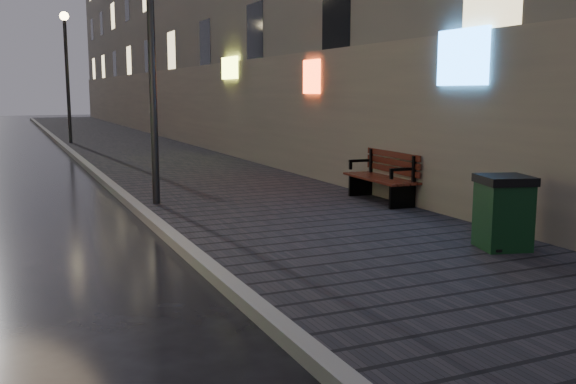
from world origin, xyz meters
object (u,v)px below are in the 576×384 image
lamp_near (151,23)px  bench (384,176)px  lamp_far (66,61)px  trash_bin (503,212)px

lamp_near → bench: size_ratio=2.76×
bench → lamp_far: bearing=105.2°
lamp_near → lamp_far: same height
lamp_far → lamp_near: bearing=-90.0°
lamp_far → trash_bin: 21.87m
lamp_near → bench: (4.07, -1.54, -2.85)m
lamp_near → lamp_far: bearing=90.0°
lamp_near → trash_bin: lamp_near is taller
lamp_far → trash_bin: bearing=-80.7°
lamp_far → bench: lamp_far is taller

